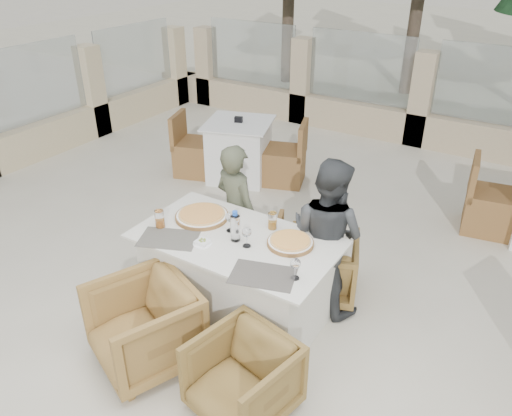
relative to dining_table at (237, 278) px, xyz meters
The scene contains 23 objects.
ground 0.40m from the dining_table, 18.43° to the right, with size 80.00×80.00×0.00m, color beige.
sand_patch 13.97m from the dining_table, 89.52° to the left, with size 30.00×16.00×0.01m, color beige.
perimeter_wall_far 4.78m from the dining_table, 88.61° to the left, with size 10.00×0.34×1.60m, color tan, non-canonical shape.
perimeter_wall_left 4.64m from the dining_table, 161.57° to the left, with size 0.34×7.00×1.60m, color beige, non-canonical shape.
dining_table is the anchor object (origin of this frame).
placemat_near_left 0.65m from the dining_table, 146.78° to the right, with size 0.45×0.30×0.00m, color #5D5950.
placemat_near_right 0.66m from the dining_table, 34.96° to the right, with size 0.45×0.30×0.00m, color #524D47.
pizza_left 0.60m from the dining_table, 165.05° to the left, with size 0.45×0.45×0.06m, color #CD621B.
pizza_right 0.60m from the dining_table, 19.41° to the left, with size 0.36×0.36×0.05m, color orange.
water_bottle 0.51m from the dining_table, 58.51° to the right, with size 0.08×0.08×0.26m, color #ADC8E4.
wine_glass_centre 0.49m from the dining_table, 145.40° to the left, with size 0.08×0.08×0.18m, color silver, non-canonical shape.
wine_glass_near 0.50m from the dining_table, 20.41° to the right, with size 0.08×0.08×0.18m, color silver, non-canonical shape.
wine_glass_corner 0.83m from the dining_table, 18.54° to the right, with size 0.08×0.08×0.18m, color silver, non-canonical shape.
beer_glass_left 0.79m from the dining_table, 163.12° to the right, with size 0.08×0.08×0.15m, color orange.
beer_glass_right 0.56m from the dining_table, 58.95° to the left, with size 0.07×0.07×0.14m, color orange.
olive_dish 0.49m from the dining_table, 128.97° to the right, with size 0.11×0.11×0.04m, color white, non-canonical shape.
armchair_far_left 0.61m from the dining_table, 116.03° to the left, with size 0.63×0.64×0.59m, color brown.
armchair_far_right 0.81m from the dining_table, 54.44° to the left, with size 0.61×0.62×0.57m, color olive.
armchair_near_left 0.85m from the dining_table, 109.94° to the right, with size 0.70×0.72×0.66m, color olive.
armchair_near_right 0.98m from the dining_table, 53.81° to the right, with size 0.61×0.63×0.57m, color olive.
diner_left 0.70m from the dining_table, 124.03° to the left, with size 0.47×0.31×1.29m, color #484D38.
diner_right 0.82m from the dining_table, 44.50° to the left, with size 0.67×0.52×1.37m, color #3A3D3F.
bg_table_a 2.75m from the dining_table, 123.34° to the left, with size 1.64×0.82×0.77m, color white, non-canonical shape.
Camera 1 is at (1.78, -2.69, 2.87)m, focal length 35.00 mm.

